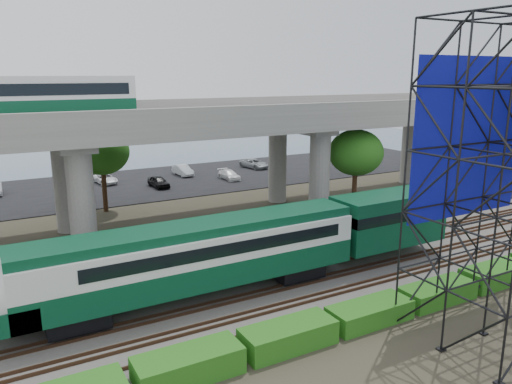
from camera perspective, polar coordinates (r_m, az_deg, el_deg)
ground at (r=29.81m, az=5.73°, el=-11.60°), size 140.00×140.00×0.00m
ballast_bed at (r=31.28m, az=3.61°, el=-10.11°), size 90.00×12.00×0.20m
service_road at (r=38.22m, az=-3.33°, el=-5.74°), size 90.00×5.00×0.08m
parking_lot at (r=59.51m, az=-13.28°, el=0.91°), size 90.00×18.00×0.08m
harbor_water at (r=80.57m, az=-17.67°, el=3.83°), size 140.00×40.00×0.03m
rail_tracks at (r=31.21m, az=3.62°, el=-9.81°), size 90.00×9.52×0.16m
commuter_train at (r=28.50m, az=-2.76°, el=-6.48°), size 29.30×3.06×4.30m
overpass at (r=41.06m, az=-7.91°, el=7.20°), size 80.00×12.00×12.40m
hedge_strip at (r=27.14m, az=12.89°, el=-13.22°), size 34.60×1.80×1.20m
trees at (r=40.36m, az=-12.97°, el=3.09°), size 40.94×16.94×7.69m
parked_cars at (r=59.27m, az=-12.61°, el=1.52°), size 38.16×9.49×1.30m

